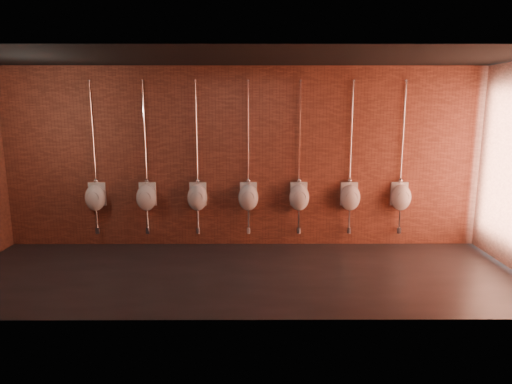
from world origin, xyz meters
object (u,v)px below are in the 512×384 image
at_px(urinal_3, 248,197).
at_px(urinal_6, 401,196).
at_px(urinal_1, 146,197).
at_px(urinal_4, 299,197).
at_px(urinal_0, 95,197).
at_px(urinal_5, 350,197).
at_px(urinal_2, 197,197).

bearing_deg(urinal_3, urinal_6, 0.00).
xyz_separation_m(urinal_1, urinal_3, (1.82, 0.00, 0.00)).
height_order(urinal_4, urinal_6, same).
bearing_deg(urinal_6, urinal_0, 180.00).
relative_size(urinal_1, urinal_4, 1.00).
xyz_separation_m(urinal_4, urinal_5, (0.91, 0.00, 0.00)).
xyz_separation_m(urinal_1, urinal_2, (0.91, 0.00, 0.00)).
height_order(urinal_0, urinal_1, same).
bearing_deg(urinal_1, urinal_2, 0.00).
bearing_deg(urinal_0, urinal_2, 0.00).
xyz_separation_m(urinal_0, urinal_4, (3.64, 0.00, 0.00)).
xyz_separation_m(urinal_3, urinal_4, (0.91, 0.00, 0.00)).
distance_m(urinal_0, urinal_1, 0.91).
xyz_separation_m(urinal_4, urinal_6, (1.82, 0.00, 0.00)).
bearing_deg(urinal_3, urinal_0, 180.00).
relative_size(urinal_3, urinal_6, 1.00).
bearing_deg(urinal_6, urinal_4, 180.00).
distance_m(urinal_0, urinal_3, 2.73).
xyz_separation_m(urinal_2, urinal_5, (2.73, 0.00, 0.00)).
xyz_separation_m(urinal_5, urinal_6, (0.91, 0.00, 0.00)).
xyz_separation_m(urinal_0, urinal_1, (0.91, 0.00, 0.00)).
xyz_separation_m(urinal_0, urinal_2, (1.82, 0.00, 0.00)).
xyz_separation_m(urinal_3, urinal_5, (1.82, 0.00, 0.00)).
distance_m(urinal_0, urinal_2, 1.82).
relative_size(urinal_2, urinal_5, 1.00).
height_order(urinal_1, urinal_4, same).
distance_m(urinal_2, urinal_5, 2.73).
height_order(urinal_0, urinal_6, same).
distance_m(urinal_3, urinal_5, 1.82).
bearing_deg(urinal_0, urinal_3, 0.00).
bearing_deg(urinal_2, urinal_4, 0.00).
bearing_deg(urinal_0, urinal_6, 0.00).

